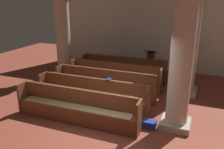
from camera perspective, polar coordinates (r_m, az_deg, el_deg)
name	(u,v)px	position (r m, az deg, el deg)	size (l,w,h in m)	color
ground_plane	(107,131)	(6.40, -1.24, -13.44)	(19.20, 19.20, 0.00)	brown
back_wall	(157,22)	(11.35, 10.93, 12.33)	(10.00, 0.16, 4.50)	beige
pew_row_0	(123,68)	(10.04, 2.62, 1.67)	(3.66, 0.47, 0.93)	brown
pew_row_1	(114,74)	(9.15, 0.60, 0.03)	(3.66, 0.46, 0.93)	brown
pew_row_2	(104,83)	(8.29, -1.86, -1.97)	(3.66, 0.46, 0.93)	brown
pew_row_3	(92,93)	(7.45, -4.89, -4.42)	(3.66, 0.47, 0.93)	brown
pew_row_4	(76,106)	(6.66, -8.69, -7.45)	(3.66, 0.46, 0.93)	brown
pillar_aisle_side	(190,41)	(8.58, 18.23, 7.73)	(0.90, 0.90, 3.71)	#B6AD9A
pillar_far_side	(63,32)	(10.45, -11.80, 10.00)	(0.90, 0.90, 3.71)	#B6AD9A
pillar_aisle_rear	(182,58)	(6.09, 16.47, 3.86)	(0.83, 0.83, 3.71)	#B6AD9A
lectern	(150,63)	(10.98, 9.22, 2.68)	(0.48, 0.45, 1.08)	#411E13
hymn_book	(109,79)	(7.26, -0.78, -1.15)	(0.14, 0.19, 0.04)	navy
kneeler_box_blue	(149,124)	(6.56, 8.95, -11.74)	(0.38, 0.26, 0.21)	navy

